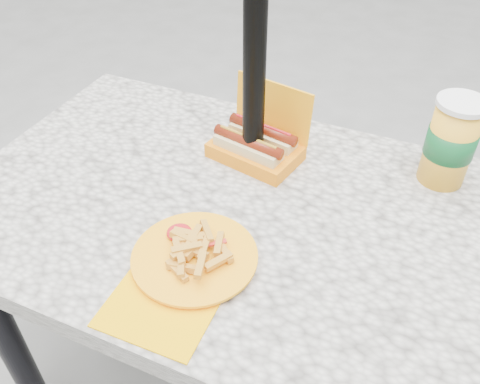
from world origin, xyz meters
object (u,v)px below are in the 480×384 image
at_px(hotdog_box, 257,144).
at_px(soda_cup, 451,142).
at_px(umbrella_pole, 255,21).
at_px(fries_plate, 192,259).

relative_size(hotdog_box, soda_cup, 1.14).
bearing_deg(hotdog_box, umbrella_pole, -77.59).
xyz_separation_m(umbrella_pole, soda_cup, (0.42, 0.12, -0.25)).
distance_m(umbrella_pole, hotdog_box, 0.31).
relative_size(umbrella_pole, soda_cup, 10.64).
height_order(hotdog_box, soda_cup, soda_cup).
distance_m(hotdog_box, fries_plate, 0.38).
bearing_deg(soda_cup, hotdog_box, -167.69).
distance_m(hotdog_box, soda_cup, 0.44).
distance_m(umbrella_pole, fries_plate, 0.48).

